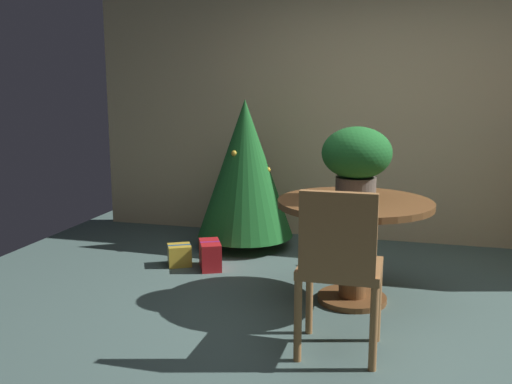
{
  "coord_description": "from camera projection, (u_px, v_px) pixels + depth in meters",
  "views": [
    {
      "loc": [
        0.17,
        -3.38,
        1.49
      ],
      "look_at": [
        -0.82,
        0.26,
        0.79
      ],
      "focal_mm": 39.48,
      "sensor_mm": 36.0,
      "label": 1
    }
  ],
  "objects": [
    {
      "name": "round_dining_table",
      "position": [
        354.0,
        228.0,
        3.89
      ],
      "size": [
        1.06,
        1.06,
        0.73
      ],
      "color": "brown",
      "rests_on": "ground_plane"
    },
    {
      "name": "holiday_tree",
      "position": [
        245.0,
        168.0,
        5.21
      ],
      "size": [
        0.9,
        0.9,
        1.39
      ],
      "color": "brown",
      "rests_on": "ground_plane"
    },
    {
      "name": "flower_vase",
      "position": [
        357.0,
        157.0,
        3.82
      ],
      "size": [
        0.48,
        0.48,
        0.5
      ],
      "color": "#665B51",
      "rests_on": "round_dining_table"
    },
    {
      "name": "gift_box_purple",
      "position": [
        334.0,
        259.0,
        4.71
      ],
      "size": [
        0.33,
        0.3,
        0.15
      ],
      "color": "#9E287A",
      "rests_on": "ground_plane"
    },
    {
      "name": "gift_box_red",
      "position": [
        210.0,
        255.0,
        4.69
      ],
      "size": [
        0.27,
        0.33,
        0.23
      ],
      "color": "red",
      "rests_on": "ground_plane"
    },
    {
      "name": "gift_box_gold",
      "position": [
        179.0,
        255.0,
        4.77
      ],
      "size": [
        0.25,
        0.25,
        0.18
      ],
      "color": "gold",
      "rests_on": "ground_plane"
    },
    {
      "name": "back_wall_panel",
      "position": [
        391.0,
        108.0,
        5.38
      ],
      "size": [
        6.0,
        0.1,
        2.6
      ],
      "primitive_type": "cube",
      "color": "beige",
      "rests_on": "ground_plane"
    },
    {
      "name": "ground_plane",
      "position": [
        371.0,
        329.0,
        3.53
      ],
      "size": [
        6.6,
        6.6,
        0.0
      ],
      "primitive_type": "plane",
      "color": "#4C6660"
    },
    {
      "name": "wooden_chair_near",
      "position": [
        339.0,
        262.0,
        3.07
      ],
      "size": [
        0.45,
        0.41,
        0.96
      ],
      "color": "#9E6B3D",
      "rests_on": "ground_plane"
    }
  ]
}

